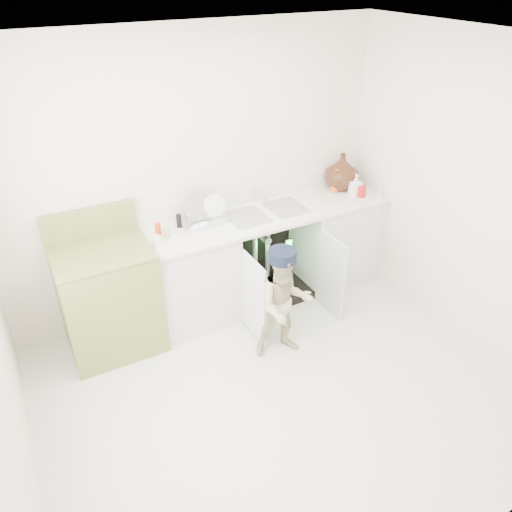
{
  "coord_description": "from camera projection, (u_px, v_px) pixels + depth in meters",
  "views": [
    {
      "loc": [
        -1.46,
        -2.35,
        2.92
      ],
      "look_at": [
        0.17,
        0.7,
        0.82
      ],
      "focal_mm": 35.0,
      "sensor_mm": 36.0,
      "label": 1
    }
  ],
  "objects": [
    {
      "name": "counter_run",
      "position": [
        269.0,
        251.0,
        4.78
      ],
      "size": [
        2.44,
        1.02,
        1.26
      ],
      "color": "silver",
      "rests_on": "ground"
    },
    {
      "name": "repair_worker",
      "position": [
        285.0,
        303.0,
        4.03
      ],
      "size": [
        0.62,
        0.7,
        0.99
      ],
      "rotation": [
        0.0,
        0.0,
        -0.24
      ],
      "color": "tan",
      "rests_on": "ground"
    },
    {
      "name": "room_shell",
      "position": [
        284.0,
        255.0,
        3.23
      ],
      "size": [
        6.0,
        5.5,
        1.26
      ],
      "color": "silver",
      "rests_on": "ground"
    },
    {
      "name": "ground",
      "position": [
        279.0,
        392.0,
        3.88
      ],
      "size": [
        3.5,
        3.5,
        0.0
      ],
      "primitive_type": "plane",
      "color": "beige",
      "rests_on": "ground"
    },
    {
      "name": "avocado_stove",
      "position": [
        109.0,
        297.0,
        4.13
      ],
      "size": [
        0.76,
        0.65,
        1.18
      ],
      "color": "olive",
      "rests_on": "ground"
    }
  ]
}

